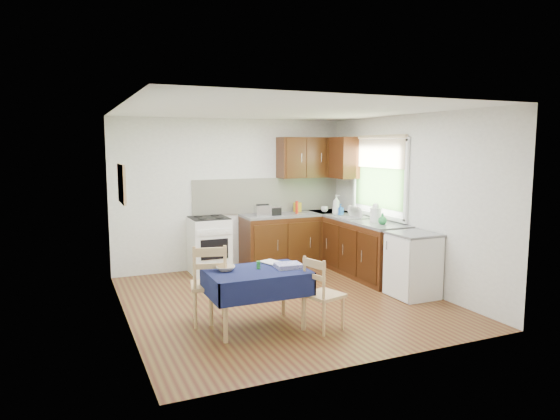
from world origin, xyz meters
name	(u,v)px	position (x,y,z in m)	size (l,w,h in m)	color
floor	(283,300)	(0.00, 0.00, 0.00)	(4.20, 4.20, 0.00)	#4F2315
ceiling	(283,110)	(0.00, 0.00, 2.50)	(4.00, 4.20, 0.02)	white
wall_back	(232,194)	(0.00, 2.10, 1.25)	(4.00, 0.02, 2.50)	silver
wall_front	(375,233)	(0.00, -2.10, 1.25)	(4.00, 0.02, 2.50)	silver
wall_left	(123,216)	(-2.00, 0.00, 1.25)	(0.02, 4.20, 2.50)	white
wall_right	(407,201)	(2.00, 0.00, 1.25)	(0.02, 4.20, 2.50)	silver
base_cabinets	(327,244)	(1.36, 1.26, 0.43)	(1.90, 2.30, 0.86)	black
worktop_back	(296,214)	(1.05, 1.80, 0.88)	(1.90, 0.60, 0.04)	slate
worktop_right	(365,221)	(1.70, 0.65, 0.88)	(0.60, 1.70, 0.04)	slate
worktop_corner	(329,212)	(1.70, 1.80, 0.88)	(0.60, 0.60, 0.04)	slate
splashback	(268,195)	(0.65, 2.08, 1.20)	(2.70, 0.02, 0.60)	white
upper_cabinets	(321,158)	(1.52, 1.80, 1.85)	(1.20, 0.85, 0.70)	black
stove	(209,245)	(-0.50, 1.80, 0.46)	(0.60, 0.61, 0.92)	white
window	(379,171)	(1.97, 0.70, 1.65)	(0.04, 1.48, 1.26)	#355C26
fridge	(413,265)	(1.70, -0.55, 0.44)	(0.58, 0.60, 0.89)	white
corkboard	(122,184)	(-1.97, 0.30, 1.60)	(0.04, 0.62, 0.47)	tan
dining_table	(257,279)	(-0.68, -0.81, 0.56)	(1.11, 0.75, 0.67)	#0D1537
chair_far	(210,282)	(-1.13, -0.48, 0.50)	(0.50, 0.50, 0.95)	tan
chair_near	(321,292)	(-0.05, -1.16, 0.44)	(0.46, 0.46, 0.84)	tan
toaster	(263,210)	(0.39, 1.71, 0.99)	(0.26, 0.16, 0.20)	silver
sandwich_press	(272,210)	(0.57, 1.75, 0.98)	(0.26, 0.23, 0.15)	black
sauce_bottle	(297,207)	(1.04, 1.75, 1.01)	(0.05, 0.05, 0.22)	red
yellow_packet	(297,207)	(1.15, 1.95, 0.98)	(0.12, 0.08, 0.16)	gold
dish_rack	(355,217)	(1.65, 0.86, 0.92)	(0.42, 0.32, 0.20)	gray
kettle	(376,213)	(1.73, 0.41, 1.03)	(0.17, 0.17, 0.29)	white
cup	(325,209)	(1.57, 1.73, 0.95)	(0.12, 0.12, 0.10)	white
soap_bottle_a	(336,205)	(1.59, 1.37, 1.06)	(0.13, 0.13, 0.33)	white
soap_bottle_b	(340,209)	(1.64, 1.31, 0.99)	(0.08, 0.08, 0.18)	blue
soap_bottle_c	(383,219)	(1.68, 0.15, 0.98)	(0.13, 0.13, 0.17)	green
plate_bowl	(226,268)	(-1.00, -0.69, 0.70)	(0.21, 0.21, 0.05)	beige
book	(265,264)	(-0.48, -0.59, 0.68)	(0.18, 0.25, 0.02)	white
spice_jar	(258,265)	(-0.64, -0.76, 0.71)	(0.04, 0.04, 0.09)	#258933
tea_towel	(288,266)	(-0.31, -0.85, 0.69)	(0.29, 0.23, 0.05)	navy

